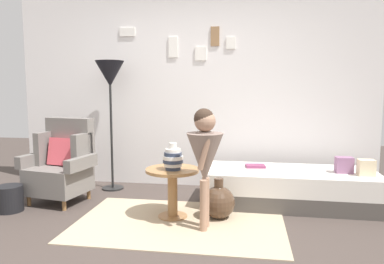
{
  "coord_description": "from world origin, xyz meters",
  "views": [
    {
      "loc": [
        0.75,
        -2.93,
        1.32
      ],
      "look_at": [
        0.15,
        0.95,
        0.85
      ],
      "focal_mm": 34.15,
      "sensor_mm": 36.0,
      "label": 1
    }
  ],
  "objects_px": {
    "armchair": "(62,164)",
    "floor_lamp": "(110,79)",
    "side_table": "(173,183)",
    "magazine_basket": "(10,198)",
    "person_child": "(205,153)",
    "book_on_daybed": "(255,166)",
    "demijohn_near": "(219,202)",
    "daybed": "(289,187)",
    "vase_striped": "(173,159)"
  },
  "relations": [
    {
      "from": "person_child",
      "to": "demijohn_near",
      "type": "distance_m",
      "value": 0.65
    },
    {
      "from": "person_child",
      "to": "book_on_daybed",
      "type": "relative_size",
      "value": 5.18
    },
    {
      "from": "daybed",
      "to": "demijohn_near",
      "type": "bearing_deg",
      "value": -142.82
    },
    {
      "from": "floor_lamp",
      "to": "demijohn_near",
      "type": "relative_size",
      "value": 4.0
    },
    {
      "from": "armchair",
      "to": "person_child",
      "type": "xyz_separation_m",
      "value": [
        1.76,
        -0.64,
        0.29
      ]
    },
    {
      "from": "armchair",
      "to": "person_child",
      "type": "bearing_deg",
      "value": -19.9
    },
    {
      "from": "side_table",
      "to": "magazine_basket",
      "type": "bearing_deg",
      "value": -177.45
    },
    {
      "from": "side_table",
      "to": "magazine_basket",
      "type": "xyz_separation_m",
      "value": [
        -1.78,
        -0.08,
        -0.23
      ]
    },
    {
      "from": "demijohn_near",
      "to": "person_child",
      "type": "bearing_deg",
      "value": -108.67
    },
    {
      "from": "daybed",
      "to": "person_child",
      "type": "height_order",
      "value": "person_child"
    },
    {
      "from": "armchair",
      "to": "person_child",
      "type": "distance_m",
      "value": 1.89
    },
    {
      "from": "side_table",
      "to": "vase_striped",
      "type": "xyz_separation_m",
      "value": [
        0.02,
        -0.05,
        0.26
      ]
    },
    {
      "from": "demijohn_near",
      "to": "book_on_daybed",
      "type": "bearing_deg",
      "value": 60.85
    },
    {
      "from": "book_on_daybed",
      "to": "vase_striped",
      "type": "bearing_deg",
      "value": -137.15
    },
    {
      "from": "person_child",
      "to": "book_on_daybed",
      "type": "height_order",
      "value": "person_child"
    },
    {
      "from": "armchair",
      "to": "floor_lamp",
      "type": "distance_m",
      "value": 1.22
    },
    {
      "from": "floor_lamp",
      "to": "magazine_basket",
      "type": "bearing_deg",
      "value": -127.1
    },
    {
      "from": "demijohn_near",
      "to": "daybed",
      "type": "bearing_deg",
      "value": 37.18
    },
    {
      "from": "armchair",
      "to": "floor_lamp",
      "type": "relative_size",
      "value": 0.58
    },
    {
      "from": "daybed",
      "to": "armchair",
      "type": "bearing_deg",
      "value": -174.47
    },
    {
      "from": "armchair",
      "to": "daybed",
      "type": "relative_size",
      "value": 0.51
    },
    {
      "from": "vase_striped",
      "to": "book_on_daybed",
      "type": "bearing_deg",
      "value": 42.85
    },
    {
      "from": "demijohn_near",
      "to": "magazine_basket",
      "type": "xyz_separation_m",
      "value": [
        -2.25,
        -0.12,
        -0.03
      ]
    },
    {
      "from": "demijohn_near",
      "to": "magazine_basket",
      "type": "distance_m",
      "value": 2.25
    },
    {
      "from": "vase_striped",
      "to": "daybed",
      "type": "bearing_deg",
      "value": 28.95
    },
    {
      "from": "daybed",
      "to": "side_table",
      "type": "bearing_deg",
      "value": -153.21
    },
    {
      "from": "side_table",
      "to": "armchair",
      "type": "bearing_deg",
      "value": 165.35
    },
    {
      "from": "side_table",
      "to": "floor_lamp",
      "type": "relative_size",
      "value": 0.33
    },
    {
      "from": "book_on_daybed",
      "to": "magazine_basket",
      "type": "xyz_separation_m",
      "value": [
        -2.62,
        -0.79,
        -0.28
      ]
    },
    {
      "from": "side_table",
      "to": "demijohn_near",
      "type": "bearing_deg",
      "value": 5.18
    },
    {
      "from": "armchair",
      "to": "magazine_basket",
      "type": "xyz_separation_m",
      "value": [
        -0.38,
        -0.44,
        -0.3
      ]
    },
    {
      "from": "person_child",
      "to": "book_on_daybed",
      "type": "bearing_deg",
      "value": 63.99
    },
    {
      "from": "floor_lamp",
      "to": "book_on_daybed",
      "type": "relative_size",
      "value": 7.6
    },
    {
      "from": "vase_striped",
      "to": "demijohn_near",
      "type": "bearing_deg",
      "value": 11.65
    },
    {
      "from": "book_on_daybed",
      "to": "person_child",
      "type": "bearing_deg",
      "value": -116.01
    },
    {
      "from": "armchair",
      "to": "side_table",
      "type": "xyz_separation_m",
      "value": [
        1.4,
        -0.37,
        -0.07
      ]
    },
    {
      "from": "daybed",
      "to": "vase_striped",
      "type": "xyz_separation_m",
      "value": [
        -1.21,
        -0.67,
        0.42
      ]
    },
    {
      "from": "side_table",
      "to": "magazine_basket",
      "type": "relative_size",
      "value": 1.95
    },
    {
      "from": "armchair",
      "to": "side_table",
      "type": "relative_size",
      "value": 1.77
    },
    {
      "from": "vase_striped",
      "to": "floor_lamp",
      "type": "height_order",
      "value": "floor_lamp"
    },
    {
      "from": "armchair",
      "to": "floor_lamp",
      "type": "xyz_separation_m",
      "value": [
        0.39,
        0.58,
        1.0
      ]
    },
    {
      "from": "armchair",
      "to": "magazine_basket",
      "type": "distance_m",
      "value": 0.66
    },
    {
      "from": "floor_lamp",
      "to": "side_table",
      "type": "bearing_deg",
      "value": -43.01
    },
    {
      "from": "floor_lamp",
      "to": "book_on_daybed",
      "type": "height_order",
      "value": "floor_lamp"
    },
    {
      "from": "armchair",
      "to": "demijohn_near",
      "type": "height_order",
      "value": "armchair"
    },
    {
      "from": "armchair",
      "to": "floor_lamp",
      "type": "bearing_deg",
      "value": 56.03
    },
    {
      "from": "vase_striped",
      "to": "floor_lamp",
      "type": "relative_size",
      "value": 0.16
    },
    {
      "from": "vase_striped",
      "to": "demijohn_near",
      "type": "distance_m",
      "value": 0.65
    },
    {
      "from": "floor_lamp",
      "to": "magazine_basket",
      "type": "xyz_separation_m",
      "value": [
        -0.77,
        -1.02,
        -1.3
      ]
    },
    {
      "from": "floor_lamp",
      "to": "armchair",
      "type": "bearing_deg",
      "value": -123.97
    }
  ]
}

